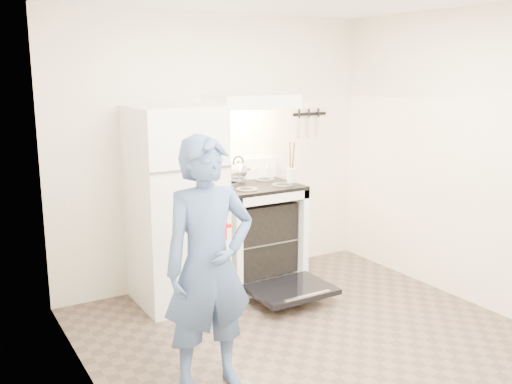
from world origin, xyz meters
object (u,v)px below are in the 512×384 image
at_px(tea_kettle, 238,170).
at_px(person, 209,266).
at_px(refrigerator, 176,206).
at_px(dutch_oven, 209,231).
at_px(stove_body, 256,236).

xyz_separation_m(tea_kettle, person, (-1.08, -1.57, -0.27)).
bearing_deg(refrigerator, dutch_oven, -100.08).
relative_size(stove_body, person, 0.57).
bearing_deg(person, tea_kettle, 59.33).
xyz_separation_m(stove_body, person, (-1.18, -1.42, 0.35)).
bearing_deg(refrigerator, person, -104.82).
bearing_deg(tea_kettle, dutch_oven, -126.80).
bearing_deg(tea_kettle, person, -124.42).
bearing_deg(stove_body, tea_kettle, 125.47).
bearing_deg(person, dutch_oven, 67.54).
xyz_separation_m(refrigerator, stove_body, (0.81, 0.02, -0.39)).
bearing_deg(dutch_oven, tea_kettle, 53.20).
distance_m(refrigerator, dutch_oven, 1.03).
height_order(stove_body, person, person).
bearing_deg(refrigerator, tea_kettle, 13.66).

